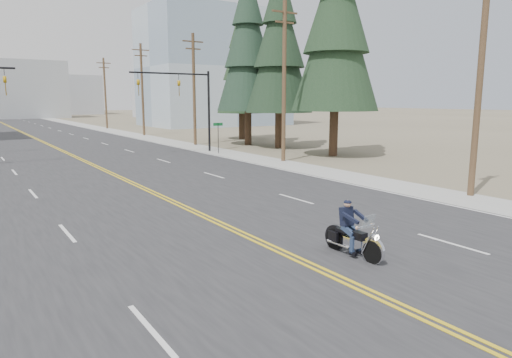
{
  "coord_description": "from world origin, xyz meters",
  "views": [
    {
      "loc": [
        -7.9,
        -4.22,
        4.56
      ],
      "look_at": [
        1.44,
        9.94,
        1.6
      ],
      "focal_mm": 32.0,
      "sensor_mm": 36.0,
      "label": 1
    }
  ],
  "objects": [
    {
      "name": "conifer_far",
      "position": [
        20.16,
        41.35,
        8.74
      ],
      "size": [
        5.68,
        5.68,
        15.23
      ],
      "rotation": [
        0.0,
        0.0,
        0.19
      ],
      "color": "#382619",
      "rests_on": "ground"
    },
    {
      "name": "ground_plane",
      "position": [
        0.0,
        0.0,
        0.0
      ],
      "size": [
        400.0,
        400.0,
        0.0
      ],
      "primitive_type": "plane",
      "color": "#776D56",
      "rests_on": "ground"
    },
    {
      "name": "haze_bldg_b",
      "position": [
        8.0,
        125.0,
        7.0
      ],
      "size": [
        18.0,
        14.0,
        14.0
      ],
      "primitive_type": "cube",
      "color": "#ADB2B7",
      "rests_on": "ground"
    },
    {
      "name": "utility_pole_b",
      "position": [
        12.5,
        23.0,
        5.98
      ],
      "size": [
        2.2,
        0.3,
        11.5
      ],
      "color": "brown",
      "rests_on": "ground"
    },
    {
      "name": "traffic_mast_right",
      "position": [
        8.98,
        32.0,
        4.94
      ],
      "size": [
        7.1,
        0.26,
        7.0
      ],
      "color": "black",
      "rests_on": "ground"
    },
    {
      "name": "street_sign",
      "position": [
        10.8,
        30.0,
        1.8
      ],
      "size": [
        0.9,
        0.06,
        2.62
      ],
      "color": "black",
      "rests_on": "ground"
    },
    {
      "name": "utility_pole_a",
      "position": [
        12.5,
        8.0,
        5.73
      ],
      "size": [
        2.2,
        0.3,
        11.0
      ],
      "color": "brown",
      "rests_on": "ground"
    },
    {
      "name": "utility_pole_e",
      "position": [
        12.5,
        70.0,
        5.73
      ],
      "size": [
        2.2,
        0.3,
        11.0
      ],
      "color": "brown",
      "rests_on": "ground"
    },
    {
      "name": "utility_pole_c",
      "position": [
        12.5,
        38.0,
        5.73
      ],
      "size": [
        2.2,
        0.3,
        11.0
      ],
      "color": "brown",
      "rests_on": "ground"
    },
    {
      "name": "conifer_tall",
      "position": [
        17.18,
        35.28,
        9.97
      ],
      "size": [
        6.25,
        6.25,
        17.36
      ],
      "rotation": [
        0.0,
        0.0,
        0.18
      ],
      "color": "#382619",
      "rests_on": "ground"
    },
    {
      "name": "conifer_near",
      "position": [
        17.92,
        23.43,
        10.57
      ],
      "size": [
        6.95,
        6.95,
        18.41
      ],
      "rotation": [
        0.0,
        0.0,
        -0.15
      ],
      "color": "#382619",
      "rests_on": "ground"
    },
    {
      "name": "motorcyclist",
      "position": [
        1.57,
        4.94,
        0.82
      ],
      "size": [
        0.95,
        2.13,
        1.65
      ],
      "primitive_type": null,
      "rotation": [
        0.0,
        0.0,
        3.16
      ],
      "color": "black",
      "rests_on": "ground"
    },
    {
      "name": "conifer_mid",
      "position": [
        17.94,
        31.04,
        9.68
      ],
      "size": [
        6.32,
        6.32,
        16.86
      ],
      "rotation": [
        0.0,
        0.0,
        -0.31
      ],
      "color": "#382619",
      "rests_on": "ground"
    },
    {
      "name": "haze_bldg_e",
      "position": [
        25.0,
        150.0,
        6.0
      ],
      "size": [
        14.0,
        14.0,
        12.0
      ],
      "primitive_type": "cube",
      "color": "#B7BCC6",
      "rests_on": "ground"
    },
    {
      "name": "haze_bldg_c",
      "position": [
        40.0,
        110.0,
        9.0
      ],
      "size": [
        16.0,
        12.0,
        18.0
      ],
      "primitive_type": "cube",
      "color": "#B7BCC6",
      "rests_on": "ground"
    },
    {
      "name": "glass_building",
      "position": [
        32.0,
        70.0,
        10.0
      ],
      "size": [
        24.0,
        16.0,
        20.0
      ],
      "primitive_type": "cube",
      "color": "#9EB5CC",
      "rests_on": "ground"
    },
    {
      "name": "road",
      "position": [
        0.0,
        70.0,
        0.01
      ],
      "size": [
        20.0,
        200.0,
        0.01
      ],
      "primitive_type": "cube",
      "color": "#303033",
      "rests_on": "ground"
    },
    {
      "name": "utility_pole_d",
      "position": [
        12.5,
        53.0,
        5.98
      ],
      "size": [
        2.2,
        0.3,
        11.5
      ],
      "color": "brown",
      "rests_on": "ground"
    },
    {
      "name": "sidewalk_right",
      "position": [
        11.5,
        70.0,
        0.01
      ],
      "size": [
        3.0,
        200.0,
        0.01
      ],
      "primitive_type": "cube",
      "color": "#A5A5A0",
      "rests_on": "ground"
    }
  ]
}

